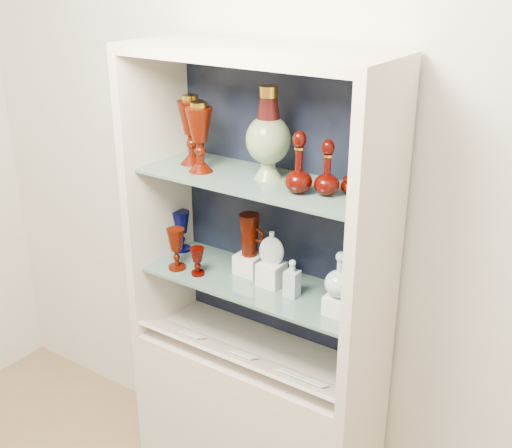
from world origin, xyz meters
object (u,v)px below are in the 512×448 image
Objects in this scene: ruby_decanter_a at (299,159)px; ruby_decanter_b at (328,166)px; cameo_medallion at (363,263)px; pedestal_lamp_right at (200,137)px; enamel_urn at (268,133)px; lidded_bowl at (351,183)px; flat_flask at (272,247)px; clear_square_bottle at (292,278)px; ruby_goblet_small at (197,261)px; pedestal_lamp_left at (191,130)px; ruby_goblet_tall at (176,249)px; cobalt_goblet at (181,231)px; clear_round_decanter at (340,275)px; ruby_pitcher at (249,235)px.

ruby_decanter_b is at bearing 21.61° from ruby_decanter_a.
pedestal_lamp_right is at bearing -144.80° from cameo_medallion.
enamel_urn reaches higher than ruby_decanter_b.
lidded_bowl is 0.59× the size of flat_flask.
cameo_medallion is at bearing 22.52° from clear_square_bottle.
lidded_bowl is at bearing 12.50° from ruby_goblet_small.
ruby_goblet_small is at bearing -48.05° from pedestal_lamp_left.
lidded_bowl is at bearing 11.06° from ruby_goblet_tall.
cobalt_goblet reaches higher than clear_square_bottle.
clear_round_decanter is 0.12m from cameo_medallion.
pedestal_lamp_right is 1.96× the size of flat_flask.
enamel_urn is 0.35m from lidded_bowl.
ruby_decanter_a is at bearing -148.53° from lidded_bowl.
lidded_bowl is at bearing 104.08° from clear_round_decanter.
pedestal_lamp_left is 0.61m from ruby_decanter_b.
ruby_decanter_a is 1.41× the size of ruby_goblet_tall.
enamel_urn is 0.68m from cobalt_goblet.
cameo_medallion reaches higher than clear_square_bottle.
enamel_urn reaches higher than cobalt_goblet.
ruby_pitcher is at bearing 30.06° from pedestal_lamp_right.
cameo_medallion is at bearing 30.96° from ruby_decanter_a.
lidded_bowl is at bearing 31.47° from ruby_decanter_a.
clear_square_bottle is (0.49, -0.04, -0.48)m from pedestal_lamp_left.
lidded_bowl reaches higher than flat_flask.
pedestal_lamp_left is at bearing -177.08° from enamel_urn.
lidded_bowl is at bearing -15.52° from flat_flask.
pedestal_lamp_right reaches higher than ruby_pitcher.
ruby_goblet_tall is 0.31m from ruby_pitcher.
cameo_medallion is (0.84, 0.01, 0.07)m from cobalt_goblet.
cameo_medallion is at bearing -11.68° from flat_flask.
pedestal_lamp_left is at bearing -177.40° from lidded_bowl.
pedestal_lamp_left is 1.31× the size of ruby_decanter_b.
ruby_goblet_small is at bearing 176.41° from flat_flask.
ruby_goblet_tall is 1.07× the size of clear_round_decanter.
pedestal_lamp_left is 1.55× the size of ruby_goblet_tall.
clear_square_bottle reaches higher than ruby_goblet_small.
enamel_urn is at bearing 24.54° from ruby_goblet_small.
ruby_goblet_small is (-0.25, -0.12, -0.53)m from enamel_urn.
ruby_pitcher is 0.26m from clear_square_bottle.
pedestal_lamp_left is 0.46m from ruby_pitcher.
pedestal_lamp_right is 0.52m from ruby_decanter_b.
ruby_pitcher is at bearing 26.98° from ruby_goblet_tall.
clear_round_decanter is at bearing -7.21° from cobalt_goblet.
ruby_decanter_b is 1.18× the size of ruby_goblet_tall.
ruby_decanter_a is 0.43m from clear_round_decanter.
ruby_decanter_b is (0.61, -0.03, -0.03)m from pedestal_lamp_left.
clear_round_decanter is at bearing -80.66° from cameo_medallion.
lidded_bowl is at bearing 1.20° from ruby_pitcher.
lidded_bowl is 0.51m from ruby_pitcher.
cobalt_goblet is at bearing -154.66° from cameo_medallion.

